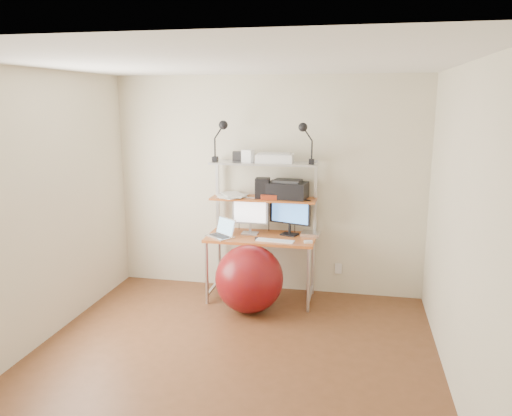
{
  "coord_description": "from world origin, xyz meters",
  "views": [
    {
      "loc": [
        1.01,
        -3.82,
        2.22
      ],
      "look_at": [
        -0.0,
        1.15,
        1.12
      ],
      "focal_mm": 35.0,
      "sensor_mm": 36.0,
      "label": 1
    }
  ],
  "objects": [
    {
      "name": "room",
      "position": [
        0.0,
        0.0,
        1.25
      ],
      "size": [
        3.6,
        3.6,
        3.6
      ],
      "color": "brown",
      "rests_on": "ground"
    },
    {
      "name": "computer_desk",
      "position": [
        0.0,
        1.5,
        0.96
      ],
      "size": [
        1.2,
        0.6,
        1.57
      ],
      "color": "#BB4E24",
      "rests_on": "ground"
    },
    {
      "name": "wall_outlet",
      "position": [
        0.85,
        1.79,
        0.3
      ],
      "size": [
        0.08,
        0.01,
        0.12
      ],
      "primitive_type": "cube",
      "color": "white",
      "rests_on": "room"
    },
    {
      "name": "monitor_silver",
      "position": [
        -0.14,
        1.52,
        0.98
      ],
      "size": [
        0.4,
        0.14,
        0.45
      ],
      "rotation": [
        0.0,
        0.0,
        0.01
      ],
      "color": "#B6B6BB",
      "rests_on": "desktop"
    },
    {
      "name": "monitor_black",
      "position": [
        0.3,
        1.57,
        0.99
      ],
      "size": [
        0.48,
        0.2,
        0.49
      ],
      "rotation": [
        0.0,
        0.0,
        -0.32
      ],
      "color": "black",
      "rests_on": "desktop"
    },
    {
      "name": "laptop",
      "position": [
        -0.41,
        1.34,
        0.78
      ],
      "size": [
        0.38,
        0.37,
        0.26
      ],
      "rotation": [
        0.0,
        0.0,
        -0.67
      ],
      "color": "silver",
      "rests_on": "desktop"
    },
    {
      "name": "keyboard",
      "position": [
        0.18,
        1.27,
        0.75
      ],
      "size": [
        0.42,
        0.16,
        0.01
      ],
      "primitive_type": "cube",
      "rotation": [
        0.0,
        0.0,
        -0.1
      ],
      "color": "white",
      "rests_on": "desktop"
    },
    {
      "name": "mouse",
      "position": [
        0.54,
        1.27,
        0.75
      ],
      "size": [
        0.1,
        0.07,
        0.02
      ],
      "primitive_type": "cube",
      "rotation": [
        0.0,
        0.0,
        0.31
      ],
      "color": "white",
      "rests_on": "desktop"
    },
    {
      "name": "mac_mini",
      "position": [
        0.54,
        1.57,
        0.76
      ],
      "size": [
        0.22,
        0.22,
        0.04
      ],
      "primitive_type": "cube",
      "rotation": [
        0.0,
        0.0,
        -0.07
      ],
      "color": "silver",
      "rests_on": "desktop"
    },
    {
      "name": "phone",
      "position": [
        -0.01,
        1.3,
        0.74
      ],
      "size": [
        0.08,
        0.13,
        0.01
      ],
      "primitive_type": "cube",
      "rotation": [
        0.0,
        0.0,
        0.21
      ],
      "color": "black",
      "rests_on": "desktop"
    },
    {
      "name": "printer",
      "position": [
        0.26,
        1.6,
        1.25
      ],
      "size": [
        0.46,
        0.34,
        0.21
      ],
      "rotation": [
        0.0,
        0.0,
        -0.11
      ],
      "color": "black",
      "rests_on": "mid_shelf"
    },
    {
      "name": "nas_cube",
      "position": [
        -0.01,
        1.55,
        1.26
      ],
      "size": [
        0.16,
        0.16,
        0.23
      ],
      "primitive_type": "cube",
      "rotation": [
        0.0,
        0.0,
        0.06
      ],
      "color": "black",
      "rests_on": "mid_shelf"
    },
    {
      "name": "red_box",
      "position": [
        0.08,
        1.5,
        1.18
      ],
      "size": [
        0.22,
        0.18,
        0.05
      ],
      "primitive_type": "cube",
      "rotation": [
        0.0,
        0.0,
        0.29
      ],
      "color": "#B13A1C",
      "rests_on": "mid_shelf"
    },
    {
      "name": "scanner",
      "position": [
        0.12,
        1.58,
        1.6
      ],
      "size": [
        0.41,
        0.27,
        0.11
      ],
      "rotation": [
        0.0,
        0.0,
        0.03
      ],
      "color": "white",
      "rests_on": "top_shelf"
    },
    {
      "name": "box_white",
      "position": [
        -0.17,
        1.55,
        1.62
      ],
      "size": [
        0.14,
        0.12,
        0.13
      ],
      "primitive_type": "cube",
      "rotation": [
        0.0,
        0.0,
        -0.25
      ],
      "color": "white",
      "rests_on": "top_shelf"
    },
    {
      "name": "box_grey",
      "position": [
        -0.31,
        1.61,
        1.6
      ],
      "size": [
        0.12,
        0.12,
        0.11
      ],
      "primitive_type": "cube",
      "rotation": [
        0.0,
        0.0,
        0.17
      ],
      "color": "#29292B",
      "rests_on": "top_shelf"
    },
    {
      "name": "clip_lamp_left",
      "position": [
        -0.46,
        1.51,
        1.88
      ],
      "size": [
        0.18,
        0.1,
        0.45
      ],
      "color": "black",
      "rests_on": "top_shelf"
    },
    {
      "name": "clip_lamp_right",
      "position": [
        0.46,
        1.5,
        1.87
      ],
      "size": [
        0.17,
        0.1,
        0.44
      ],
      "color": "black",
      "rests_on": "top_shelf"
    },
    {
      "name": "exercise_ball",
      "position": [
        -0.06,
        1.08,
        0.36
      ],
      "size": [
        0.73,
        0.73,
        0.73
      ],
      "primitive_type": "sphere",
      "color": "maroon",
      "rests_on": "floor"
    },
    {
      "name": "paper_stack",
      "position": [
        -0.37,
        1.57,
        1.17
      ],
      "size": [
        0.41,
        0.44,
        0.03
      ],
      "color": "white",
      "rests_on": "mid_shelf"
    }
  ]
}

